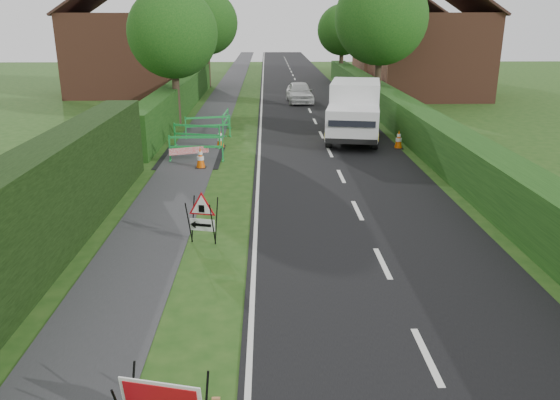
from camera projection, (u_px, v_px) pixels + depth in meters
name	position (u px, v px, depth m)	size (l,w,h in m)	color
ground	(270.00, 286.00, 11.08)	(120.00, 120.00, 0.00)	#1E4513
road_surface	(298.00, 85.00, 44.32)	(6.00, 90.00, 0.02)	black
footpath	(230.00, 85.00, 44.19)	(2.00, 90.00, 0.02)	#2D2D30
hedge_west_near	(22.00, 289.00, 10.96)	(1.10, 18.00, 2.50)	black
hedge_west_far	(182.00, 111.00, 31.82)	(1.00, 24.00, 1.80)	#14380F
hedge_east	(402.00, 131.00, 26.40)	(1.20, 50.00, 1.50)	#14380F
house_west	(125.00, 52.00, 38.37)	(7.50, 7.40, 7.88)	brown
house_east_a	(429.00, 53.00, 36.97)	(7.50, 7.40, 7.88)	brown
house_east_b	(396.00, 44.00, 50.27)	(7.50, 7.40, 7.88)	brown
tree_nw	(173.00, 33.00, 26.62)	(4.40, 4.40, 6.70)	#2D2116
tree_ne	(381.00, 18.00, 30.45)	(5.20, 5.20, 7.79)	#2D2116
tree_fw	(206.00, 23.00, 41.68)	(4.80, 4.80, 7.24)	#2D2116
tree_fe	(342.00, 30.00, 45.92)	(4.20, 4.20, 6.33)	#2D2116
triangle_sign	(201.00, 214.00, 12.92)	(0.91, 0.91, 1.10)	black
works_van	(354.00, 110.00, 24.19)	(3.08, 5.74, 2.49)	silver
traffic_cone_0	(399.00, 139.00, 22.66)	(0.38, 0.38, 0.79)	black
traffic_cone_1	(371.00, 130.00, 24.57)	(0.38, 0.38, 0.79)	black
traffic_cone_2	(365.00, 121.00, 26.64)	(0.38, 0.38, 0.79)	black
traffic_cone_3	(200.00, 158.00, 19.68)	(0.38, 0.38, 0.79)	black
traffic_cone_4	(220.00, 139.00, 22.79)	(0.38, 0.38, 0.79)	black
ped_barrier_0	(196.00, 145.00, 20.61)	(2.06, 0.36, 1.00)	green
ped_barrier_1	(197.00, 133.00, 22.77)	(2.08, 0.87, 1.00)	green
ped_barrier_2	(208.00, 124.00, 24.67)	(2.09, 0.81, 1.00)	green
ped_barrier_3	(225.00, 119.00, 25.80)	(0.46, 2.08, 1.00)	green
redwhite_plank	(190.00, 162.00, 20.62)	(1.50, 0.04, 0.25)	red
hatchback_car	(300.00, 92.00, 35.02)	(1.55, 3.86, 1.32)	silver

